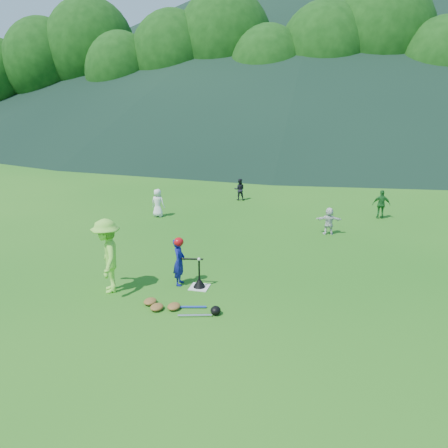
# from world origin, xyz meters

# --- Properties ---
(ground) EXTENTS (120.00, 120.00, 0.00)m
(ground) POSITION_xyz_m (0.00, 0.00, 0.00)
(ground) COLOR #1B6016
(ground) RESTS_ON ground
(home_plate) EXTENTS (0.45, 0.45, 0.02)m
(home_plate) POSITION_xyz_m (0.00, 0.00, 0.01)
(home_plate) COLOR silver
(home_plate) RESTS_ON ground
(baseball) EXTENTS (0.08, 0.08, 0.08)m
(baseball) POSITION_xyz_m (0.00, 0.00, 0.74)
(baseball) COLOR white
(baseball) RESTS_ON batting_tee
(batter_child) EXTENTS (0.34, 0.47, 1.19)m
(batter_child) POSITION_xyz_m (-0.53, 0.08, 0.59)
(batter_child) COLOR navy
(batter_child) RESTS_ON ground
(adult_coach) EXTENTS (1.12, 1.32, 1.78)m
(adult_coach) POSITION_xyz_m (-2.03, -0.69, 0.89)
(adult_coach) COLOR #88E142
(adult_coach) RESTS_ON ground
(fielder_a) EXTENTS (0.57, 0.41, 1.08)m
(fielder_a) POSITION_xyz_m (-3.44, 5.86, 0.54)
(fielder_a) COLOR white
(fielder_a) RESTS_ON ground
(fielder_b) EXTENTS (0.53, 0.46, 0.96)m
(fielder_b) POSITION_xyz_m (-0.97, 9.34, 0.48)
(fielder_b) COLOR black
(fielder_b) RESTS_ON ground
(fielder_c) EXTENTS (0.65, 0.29, 1.10)m
(fielder_c) POSITION_xyz_m (4.86, 7.63, 0.55)
(fielder_c) COLOR #1E6626
(fielder_c) RESTS_ON ground
(fielder_d) EXTENTS (0.89, 0.37, 0.93)m
(fielder_d) POSITION_xyz_m (2.97, 5.13, 0.46)
(fielder_d) COLOR silver
(fielder_d) RESTS_ON ground
(batting_tee) EXTENTS (0.30, 0.30, 0.68)m
(batting_tee) POSITION_xyz_m (0.00, 0.00, 0.13)
(batting_tee) COLOR black
(batting_tee) RESTS_ON home_plate
(batter_gear) EXTENTS (0.73, 0.26, 0.55)m
(batter_gear) POSITION_xyz_m (-0.51, 0.08, 1.07)
(batter_gear) COLOR #B50C11
(batter_gear) RESTS_ON ground
(equipment_pile) EXTENTS (1.80, 0.61, 0.19)m
(equipment_pile) POSITION_xyz_m (-0.22, -1.22, 0.07)
(equipment_pile) COLOR olive
(equipment_pile) RESTS_ON ground
(outfield_fence) EXTENTS (70.07, 0.08, 1.33)m
(outfield_fence) POSITION_xyz_m (0.00, 28.00, 0.70)
(outfield_fence) COLOR gray
(outfield_fence) RESTS_ON ground
(tree_line) EXTENTS (70.04, 11.40, 14.82)m
(tree_line) POSITION_xyz_m (0.20, 33.83, 8.21)
(tree_line) COLOR #382314
(tree_line) RESTS_ON ground
(distant_hills) EXTENTS (155.00, 140.00, 32.00)m
(distant_hills) POSITION_xyz_m (-7.63, 81.81, 14.98)
(distant_hills) COLOR black
(distant_hills) RESTS_ON ground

